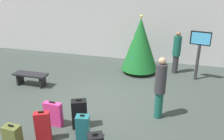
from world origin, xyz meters
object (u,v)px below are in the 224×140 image
flight_info_kiosk (199,48)px  traveller_0 (160,87)px  suitcase_5 (43,127)px  waiting_bench (31,77)px  suitcase_1 (83,128)px  suitcase_2 (13,138)px  suitcase_6 (53,114)px  traveller_1 (177,52)px  suitcase_0 (79,114)px  holiday_tree (140,44)px

flight_info_kiosk → traveller_0: (-1.19, -3.20, -0.35)m
flight_info_kiosk → suitcase_5: bearing=-127.0°
waiting_bench → suitcase_1: (3.13, -2.46, -0.00)m
flight_info_kiosk → suitcase_2: size_ratio=2.79×
flight_info_kiosk → suitcase_6: (-3.90, -4.38, -0.98)m
suitcase_1 → suitcase_6: (-1.03, 0.39, -0.01)m
traveller_1 → suitcase_1: 5.69m
suitcase_0 → suitcase_1: 0.60m
suitcase_0 → suitcase_5: size_ratio=1.01×
holiday_tree → suitcase_0: size_ratio=2.91×
holiday_tree → traveller_1: (1.50, 0.32, -0.29)m
holiday_tree → suitcase_1: size_ratio=3.32×
suitcase_5 → traveller_1: bearing=61.7°
holiday_tree → suitcase_5: holiday_tree is taller
suitcase_0 → holiday_tree: bearing=79.1°
flight_info_kiosk → traveller_1: bearing=148.7°
waiting_bench → traveller_0: (4.81, -0.89, 0.63)m
holiday_tree → waiting_bench: 4.53m
waiting_bench → suitcase_2: size_ratio=1.86×
traveller_0 → suitcase_1: (-1.68, -1.57, -0.63)m
waiting_bench → traveller_1: 5.92m
suitcase_1 → suitcase_2: (-1.42, -0.78, -0.02)m
flight_info_kiosk → traveller_1: flight_info_kiosk is taller
flight_info_kiosk → waiting_bench: size_ratio=1.50×
holiday_tree → suitcase_5: size_ratio=2.94×
suitcase_2 → suitcase_6: 1.23m
flight_info_kiosk → waiting_bench: flight_info_kiosk is taller
holiday_tree → suitcase_6: (-1.58, -4.56, -0.90)m
flight_info_kiosk → traveller_1: size_ratio=1.08×
traveller_0 → suitcase_2: 3.94m
waiting_bench → suitcase_1: 3.99m
holiday_tree → flight_info_kiosk: (2.32, -0.18, 0.08)m
suitcase_1 → suitcase_6: suitcase_1 is taller
traveller_0 → traveller_1: bearing=84.4°
traveller_1 → suitcase_0: (-2.36, -4.76, -0.55)m
holiday_tree → flight_info_kiosk: 2.33m
traveller_1 → suitcase_2: (-3.46, -6.05, -0.62)m
traveller_0 → suitcase_6: bearing=-156.5°
traveller_1 → suitcase_6: bearing=-122.2°
traveller_1 → suitcase_0: bearing=-116.3°
waiting_bench → suitcase_0: suitcase_0 is taller
holiday_tree → suitcase_0: (-0.86, -4.44, -0.84)m
suitcase_0 → waiting_bench: bearing=145.3°
holiday_tree → suitcase_6: 4.91m
suitcase_6 → traveller_1: bearing=57.8°
traveller_1 → suitcase_5: 6.32m
suitcase_2 → suitcase_1: bearing=28.8°
suitcase_5 → suitcase_6: bearing=97.7°
holiday_tree → suitcase_0: 4.60m
flight_info_kiosk → holiday_tree: bearing=175.6°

